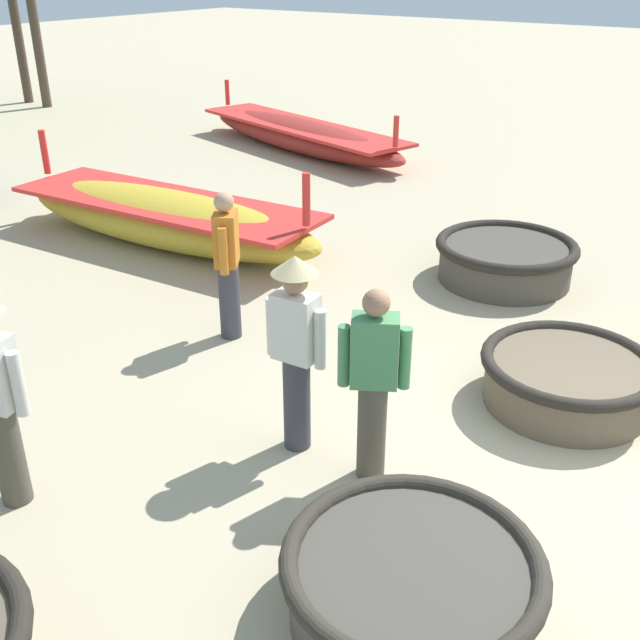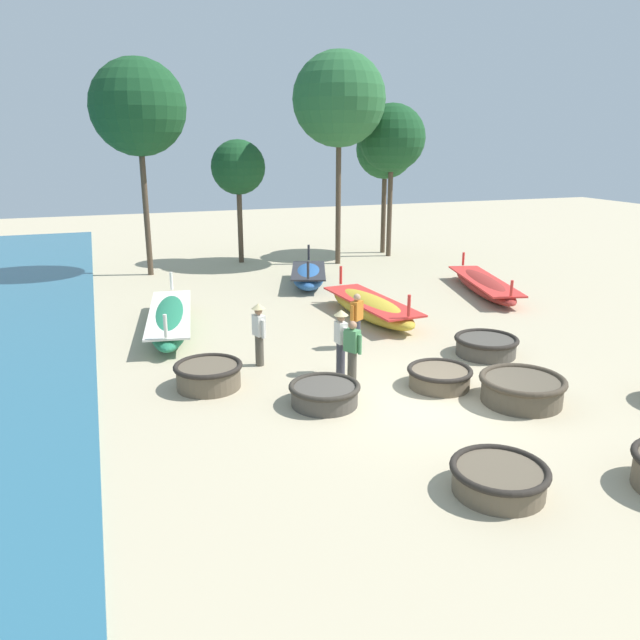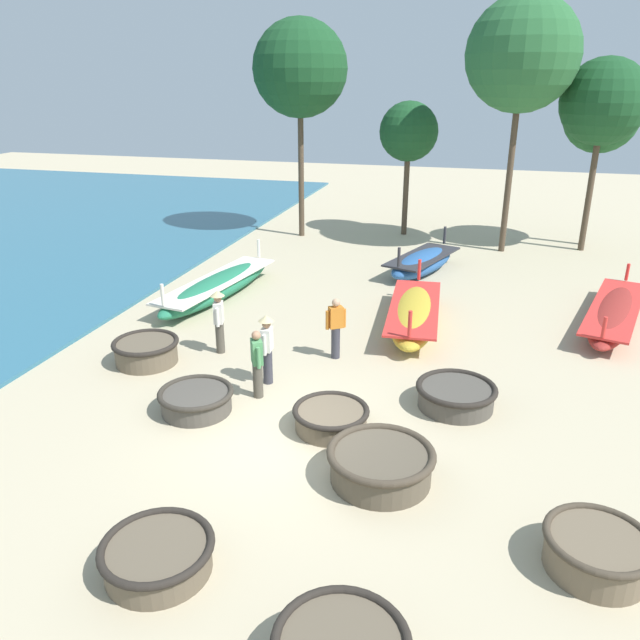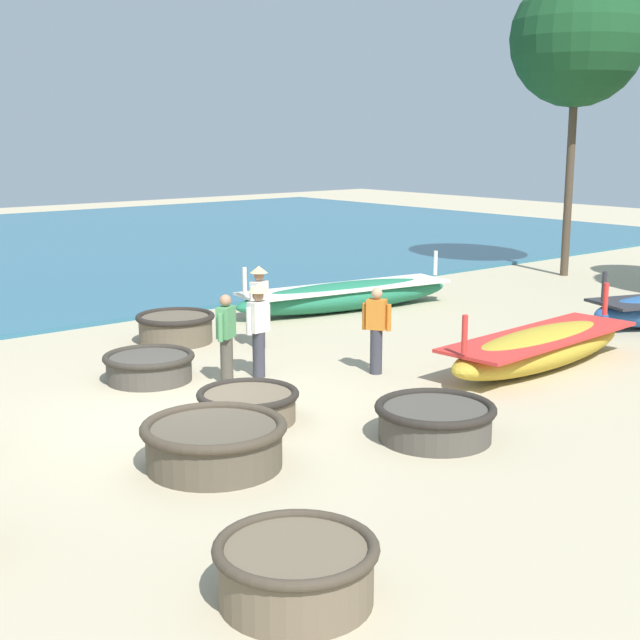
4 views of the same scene
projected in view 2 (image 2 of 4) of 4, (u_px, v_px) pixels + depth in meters
ground_plane at (429, 401)px, 14.00m from camera, size 80.00×80.00×0.00m
coracle_center at (208, 374)px, 14.70m from camera, size 1.62×1.62×0.60m
coracle_front_left at (522, 388)px, 13.85m from camera, size 1.90×1.90×0.61m
coracle_weathered at (499, 478)px, 10.32m from camera, size 1.65×1.65×0.49m
coracle_far_left at (325, 393)px, 13.76m from camera, size 1.59×1.59×0.49m
coracle_front_right at (486, 345)px, 16.92m from camera, size 1.72×1.72×0.52m
coracle_upturned at (439, 377)px, 14.75m from camera, size 1.55×1.55×0.47m
long_boat_green_hull at (308, 276)px, 25.01m from camera, size 2.52×4.23×1.33m
long_boat_white_hull at (484, 285)px, 23.72m from camera, size 2.65×5.95×1.10m
long_boat_blue_hull at (170, 319)px, 19.07m from camera, size 2.04×6.08×1.27m
long_boat_red_hull at (371, 307)px, 20.37m from camera, size 1.67×5.09×1.32m
fisherman_hauling at (341, 338)px, 15.36m from camera, size 0.36×0.53×1.67m
fisherman_crouching at (352, 351)px, 14.78m from camera, size 0.36×0.47×1.57m
fisherman_with_hat at (357, 319)px, 17.35m from camera, size 0.45×0.37×1.57m
fisherman_standing_right at (259, 330)px, 15.96m from camera, size 0.36×0.51×1.67m
tree_center at (339, 100)px, 27.44m from camera, size 4.13×4.13×9.42m
tree_leftmost at (392, 138)px, 29.82m from camera, size 3.21×3.21×7.32m
tree_right_mid at (385, 150)px, 30.91m from camera, size 2.92×2.92×6.64m
tree_left_mid at (138, 108)px, 25.14m from camera, size 3.88×3.88×8.83m
tree_rightmost at (238, 168)px, 28.55m from camera, size 2.49×2.49×5.67m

